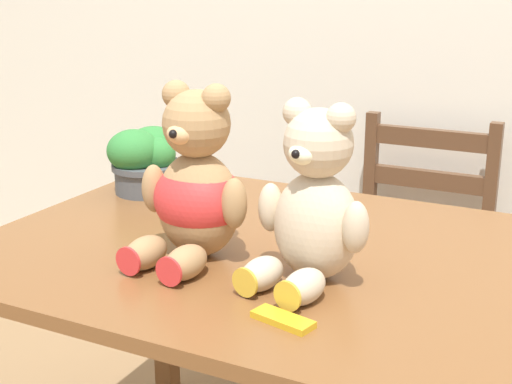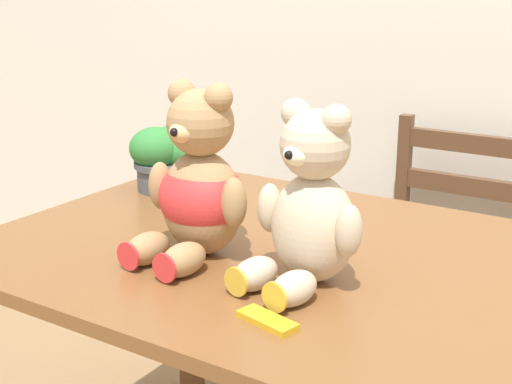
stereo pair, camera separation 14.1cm
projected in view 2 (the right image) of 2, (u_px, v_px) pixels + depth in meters
The scene contains 6 objects.
dining_table at pixel (316, 297), 1.53m from camera, with size 1.46×0.95×0.77m.
wooden_chair_behind at pixel (440, 272), 2.25m from camera, with size 0.44×0.46×0.91m.
teddy_bear_left at pixel (199, 188), 1.48m from camera, with size 0.26×0.27×0.37m.
teddy_bear_right at pixel (310, 207), 1.34m from camera, with size 0.25×0.26×0.35m.
potted_plant at pixel (168, 157), 1.97m from camera, with size 0.19×0.22×0.18m.
chocolate_bar at pixel (267, 320), 1.21m from camera, with size 0.11×0.04×0.01m, color gold.
Camera 2 is at (0.65, -0.78, 1.34)m, focal length 50.00 mm.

